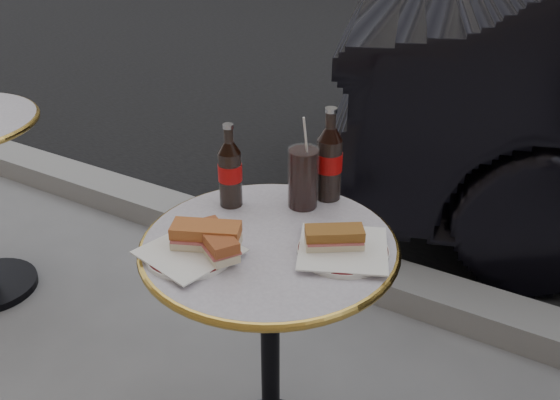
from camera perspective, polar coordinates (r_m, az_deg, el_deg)
The scene contains 10 objects.
curb at distance 2.55m, azimuth 9.96°, elevation -7.50°, with size 40.00×0.20×0.12m, color gray.
bistro_table at distance 1.71m, azimuth -0.89°, elevation -14.22°, with size 0.62×0.62×0.73m, color #BAB2C4, non-canonical shape.
plate_left at distance 1.44m, azimuth -8.25°, elevation -4.91°, with size 0.20×0.20×0.01m, color white.
plate_right at distance 1.45m, azimuth 5.77°, elevation -4.66°, with size 0.21×0.21×0.01m, color white.
sandwich_left_a at distance 1.44m, azimuth -6.76°, elevation -3.35°, with size 0.16×0.07×0.05m, color #B05C2C.
sandwich_left_b at distance 1.42m, azimuth -5.90°, elevation -3.90°, with size 0.14×0.07×0.05m, color #9C4B27.
sandwich_right at distance 1.43m, azimuth 4.99°, elevation -3.55°, with size 0.13×0.06×0.05m, color brown.
cola_bottle_left at distance 1.60m, azimuth -4.62°, elevation 3.18°, with size 0.06×0.06×0.23m, color black, non-canonical shape.
cola_bottle_right at distance 1.63m, azimuth 4.54°, elevation 4.22°, with size 0.07×0.07×0.25m, color black, non-canonical shape.
cola_glass at distance 1.60m, azimuth 2.13°, elevation 2.07°, with size 0.08×0.08×0.16m, color black.
Camera 1 is at (0.67, -1.07, 1.52)m, focal length 40.00 mm.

